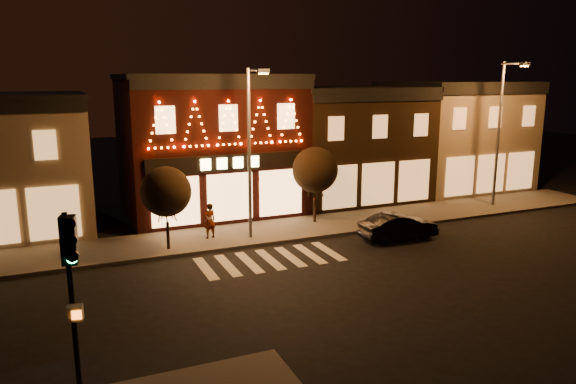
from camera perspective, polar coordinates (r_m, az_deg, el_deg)
ground at (r=21.32m, az=2.07°, el=-10.40°), size 120.00×120.00×0.00m
sidewalk_far at (r=28.98m, az=-1.12°, el=-4.09°), size 44.00×4.00×0.15m
building_pulp at (r=33.11m, az=-8.31°, el=5.05°), size 10.20×8.34×8.30m
building_right_a at (r=36.77m, az=6.20°, el=5.17°), size 9.20×8.28×7.50m
building_right_b at (r=41.90m, az=17.05°, el=5.76°), size 9.20×8.28×7.80m
traffic_signal_near at (r=13.58m, az=-21.93°, el=-8.18°), size 0.41×0.52×4.97m
streetlamp_mid at (r=26.41m, az=-3.90°, el=5.40°), size 0.55×1.93×8.41m
streetlamp_right at (r=35.82m, az=21.69°, el=6.78°), size 0.59×2.04×8.88m
tree_left at (r=25.70m, az=-12.78°, el=0.02°), size 2.36×2.36×3.95m
tree_right at (r=29.82m, az=2.88°, el=2.35°), size 2.53×2.53×4.24m
dark_sedan at (r=28.10m, az=11.56°, el=-3.60°), size 4.09×1.47×1.34m
pedestrian at (r=27.46m, az=-8.28°, el=-3.03°), size 0.74×0.58×1.80m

